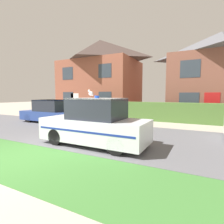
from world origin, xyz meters
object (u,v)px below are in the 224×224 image
object	(u,v)px
house_left	(100,76)
house_right	(219,74)
neighbour_car_far	(51,112)
police_car	(95,124)
cat	(90,93)

from	to	relation	value
house_left	house_right	xyz separation A→B (m)	(11.76, 0.25, -0.45)
neighbour_car_far	house_left	distance (m)	9.34
police_car	house_left	distance (m)	14.22
police_car	neighbour_car_far	world-z (taller)	police_car
cat	house_left	bearing A→B (deg)	-61.92
cat	house_right	distance (m)	13.30
police_car	cat	bearing A→B (deg)	-15.05
house_left	house_right	bearing A→B (deg)	1.22
house_left	cat	bearing A→B (deg)	-60.76
police_car	neighbour_car_far	size ratio (longest dim) A/B	0.97
cat	house_right	size ratio (longest dim) A/B	0.03
cat	house_left	size ratio (longest dim) A/B	0.03
police_car	neighbour_car_far	bearing A→B (deg)	-29.66
cat	neighbour_car_far	size ratio (longest dim) A/B	0.06
house_left	house_right	world-z (taller)	house_left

